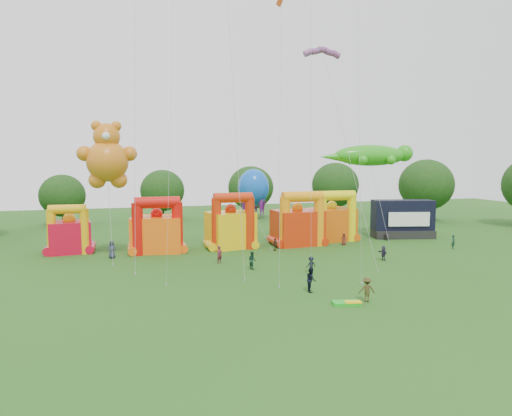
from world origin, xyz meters
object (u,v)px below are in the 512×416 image
object	(u,v)px
bouncy_castle_2	(231,227)
teddy_bear_kite	(108,164)
bouncy_castle_0	(70,234)
stage_trailer	(403,219)
spectator_0	(112,250)
spectator_4	(275,244)
gecko_kite	(373,167)
octopus_kite	(254,194)

from	to	relation	value
bouncy_castle_2	teddy_bear_kite	world-z (taller)	teddy_bear_kite
bouncy_castle_2	bouncy_castle_0	bearing A→B (deg)	173.91
stage_trailer	bouncy_castle_0	bearing A→B (deg)	178.60
bouncy_castle_2	spectator_0	world-z (taller)	bouncy_castle_2
spectator_0	stage_trailer	bearing A→B (deg)	6.32
stage_trailer	spectator_0	bearing A→B (deg)	-175.08
spectator_0	spectator_4	world-z (taller)	spectator_0
bouncy_castle_0	teddy_bear_kite	world-z (taller)	teddy_bear_kite
stage_trailer	spectator_4	xyz separation A→B (m)	(-19.84, -4.17, -1.75)
gecko_kite	teddy_bear_kite	bearing A→B (deg)	-172.94
bouncy_castle_2	octopus_kite	world-z (taller)	octopus_kite
octopus_kite	spectator_0	size ratio (longest dim) A/B	5.56
bouncy_castle_2	spectator_4	distance (m)	5.92
gecko_kite	spectator_0	xyz separation A→B (m)	(-33.60, -3.55, -8.80)
stage_trailer	teddy_bear_kite	bearing A→B (deg)	-174.17
spectator_4	teddy_bear_kite	bearing A→B (deg)	-43.67
octopus_kite	spectator_4	distance (m)	9.87
teddy_bear_kite	gecko_kite	world-z (taller)	teddy_bear_kite
stage_trailer	spectator_0	size ratio (longest dim) A/B	4.44
gecko_kite	spectator_4	bearing A→B (deg)	-163.75
gecko_kite	octopus_kite	distance (m)	16.34
gecko_kite	bouncy_castle_0	bearing A→B (deg)	178.81
spectator_0	octopus_kite	bearing A→B (deg)	23.57
bouncy_castle_0	gecko_kite	world-z (taller)	gecko_kite
bouncy_castle_0	bouncy_castle_2	xyz separation A→B (m)	(18.56, -1.98, 0.40)
teddy_bear_kite	spectator_0	bearing A→B (deg)	79.74
spectator_0	gecko_kite	bearing A→B (deg)	7.43
stage_trailer	gecko_kite	xyz separation A→B (m)	(-4.66, 0.26, 7.25)
teddy_bear_kite	octopus_kite	bearing A→B (deg)	23.71
bouncy_castle_0	spectator_0	size ratio (longest dim) A/B	2.93
bouncy_castle_2	spectator_0	size ratio (longest dim) A/B	3.51
gecko_kite	stage_trailer	bearing A→B (deg)	-3.15
teddy_bear_kite	octopus_kite	size ratio (longest dim) A/B	1.37
bouncy_castle_2	spectator_4	xyz separation A→B (m)	(4.61, -3.24, -1.82)
spectator_4	spectator_0	bearing A→B (deg)	-45.60
stage_trailer	gecko_kite	distance (m)	8.62
stage_trailer	gecko_kite	world-z (taller)	gecko_kite
bouncy_castle_2	stage_trailer	xyz separation A→B (m)	(24.45, 0.93, -0.07)
teddy_bear_kite	spectator_4	xyz separation A→B (m)	(18.54, -0.25, -9.44)
bouncy_castle_2	gecko_kite	distance (m)	21.08
bouncy_castle_2	gecko_kite	xyz separation A→B (m)	(19.79, 1.18, 7.18)
stage_trailer	teddy_bear_kite	distance (m)	39.34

